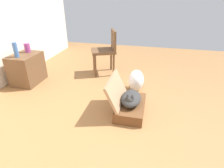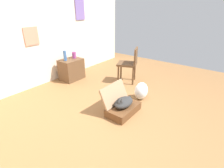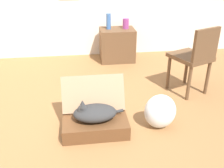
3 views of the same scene
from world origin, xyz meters
name	(u,v)px [view 1 (image 1 of 3)]	position (x,y,z in m)	size (l,w,h in m)	color
ground_plane	(114,119)	(0.00, 0.00, 0.00)	(7.68, 7.68, 0.00)	olive
suitcase_base	(131,107)	(0.22, -0.20, 0.08)	(0.67, 0.39, 0.15)	brown
suitcase_lid	(116,90)	(0.22, 0.02, 0.34)	(0.67, 0.39, 0.04)	#9B7756
cat	(131,98)	(0.21, -0.20, 0.23)	(0.52, 0.28, 0.22)	#2D2D2D
plastic_bag_white	(136,80)	(0.90, -0.20, 0.19)	(0.34, 0.27, 0.38)	silver
side_table	(27,69)	(0.75, 1.85, 0.28)	(0.58, 0.44, 0.56)	brown
vase_tall	(16,50)	(0.60, 1.88, 0.69)	(0.08, 0.08, 0.26)	#38609E
vase_short	(27,48)	(0.90, 1.87, 0.64)	(0.11, 0.11, 0.17)	#8C387A
chair	(107,50)	(1.53, 0.50, 0.51)	(0.57, 0.60, 0.91)	brown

